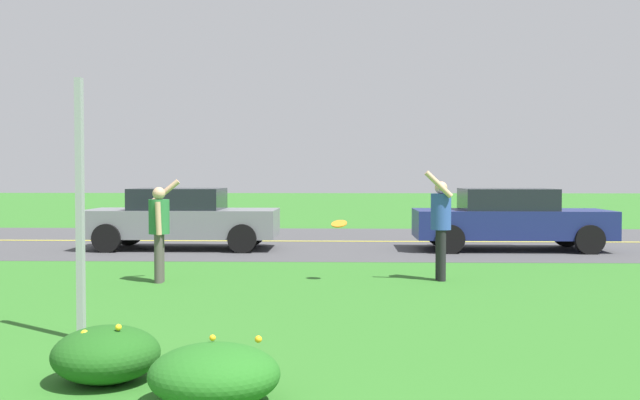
# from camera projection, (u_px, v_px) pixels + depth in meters

# --- Properties ---
(ground_plane) EXTENTS (120.00, 120.00, 0.00)m
(ground_plane) POSITION_uv_depth(u_px,v_px,m) (221.00, 296.00, 11.16)
(ground_plane) COLOR #2D6B23
(highway_strip) EXTENTS (120.00, 9.48, 0.01)m
(highway_strip) POSITION_uv_depth(u_px,v_px,m) (277.00, 241.00, 20.16)
(highway_strip) COLOR #424244
(highway_strip) RESTS_ON ground
(highway_center_stripe) EXTENTS (120.00, 0.16, 0.00)m
(highway_center_stripe) POSITION_uv_depth(u_px,v_px,m) (277.00, 241.00, 20.16)
(highway_center_stripe) COLOR yellow
(highway_center_stripe) RESTS_ON ground
(daylily_clump_mid_right) EXTENTS (1.03, 0.97, 0.52)m
(daylily_clump_mid_right) POSITION_uv_depth(u_px,v_px,m) (214.00, 374.00, 5.87)
(daylily_clump_mid_right) COLOR #23661E
(daylily_clump_mid_right) RESTS_ON ground
(daylily_clump_front_center) EXTENTS (0.92, 0.97, 0.52)m
(daylily_clump_front_center) POSITION_uv_depth(u_px,v_px,m) (106.00, 354.00, 6.52)
(daylily_clump_front_center) COLOR #1E5619
(daylily_clump_front_center) RESTS_ON ground
(sign_post_by_roadside) EXTENTS (0.07, 0.10, 2.82)m
(sign_post_by_roadside) POSITION_uv_depth(u_px,v_px,m) (80.00, 209.00, 8.16)
(sign_post_by_roadside) COLOR #93969B
(sign_post_by_roadside) RESTS_ON ground
(person_thrower_green_shirt) EXTENTS (0.48, 0.51, 1.71)m
(person_thrower_green_shirt) POSITION_uv_depth(u_px,v_px,m) (159.00, 225.00, 12.49)
(person_thrower_green_shirt) COLOR #287038
(person_thrower_green_shirt) RESTS_ON ground
(person_catcher_blue_shirt) EXTENTS (0.48, 0.51, 1.85)m
(person_catcher_blue_shirt) POSITION_uv_depth(u_px,v_px,m) (441.00, 221.00, 12.71)
(person_catcher_blue_shirt) COLOR #2D4C9E
(person_catcher_blue_shirt) RESTS_ON ground
(frisbee_orange) EXTENTS (0.27, 0.25, 0.15)m
(frisbee_orange) POSITION_uv_depth(u_px,v_px,m) (339.00, 224.00, 12.64)
(frisbee_orange) COLOR orange
(car_gray_center_left) EXTENTS (4.50, 2.00, 1.45)m
(car_gray_center_left) POSITION_uv_depth(u_px,v_px,m) (182.00, 218.00, 18.07)
(car_gray_center_left) COLOR slate
(car_gray_center_left) RESTS_ON ground
(car_navy_center_right) EXTENTS (4.50, 2.00, 1.45)m
(car_navy_center_right) POSITION_uv_depth(u_px,v_px,m) (510.00, 219.00, 17.82)
(car_navy_center_right) COLOR navy
(car_navy_center_right) RESTS_ON ground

